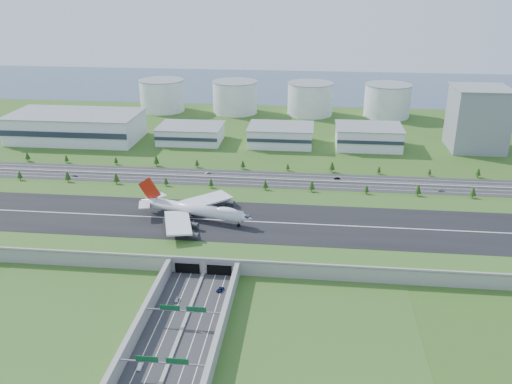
# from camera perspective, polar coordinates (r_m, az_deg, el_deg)

# --- Properties ---
(ground) EXTENTS (1200.00, 1200.00, 0.00)m
(ground) POSITION_cam_1_polar(r_m,az_deg,el_deg) (333.61, -3.85, -4.24)
(ground) COLOR #264F18
(ground) RESTS_ON ground
(airfield_deck) EXTENTS (520.00, 100.00, 9.20)m
(airfield_deck) POSITION_cam_1_polar(r_m,az_deg,el_deg) (331.75, -3.87, -3.61)
(airfield_deck) COLOR gray
(airfield_deck) RESTS_ON ground
(underpass_road) EXTENTS (38.80, 120.40, 8.00)m
(underpass_road) POSITION_cam_1_polar(r_m,az_deg,el_deg) (248.15, -7.87, -13.59)
(underpass_road) COLOR #28282B
(underpass_road) RESTS_ON ground
(sign_gantry_near) EXTENTS (38.70, 0.70, 9.80)m
(sign_gantry_near) POSITION_cam_1_polar(r_m,az_deg,el_deg) (249.63, -7.67, -12.35)
(sign_gantry_near) COLOR gray
(sign_gantry_near) RESTS_ON ground
(sign_gantry_far) EXTENTS (38.70, 0.70, 9.80)m
(sign_gantry_far) POSITION_cam_1_polar(r_m,az_deg,el_deg) (222.62, -9.84, -17.34)
(sign_gantry_far) COLOR gray
(sign_gantry_far) RESTS_ON ground
(north_expressway) EXTENTS (560.00, 36.00, 0.12)m
(north_expressway) POSITION_cam_1_polar(r_m,az_deg,el_deg) (419.89, -1.66, 1.44)
(north_expressway) COLOR #28282B
(north_expressway) RESTS_ON ground
(tree_row) EXTENTS (502.20, 48.74, 8.47)m
(tree_row) POSITION_cam_1_polar(r_m,az_deg,el_deg) (415.85, -0.28, 1.94)
(tree_row) COLOR #3D2819
(tree_row) RESTS_ON ground
(hangar_west) EXTENTS (120.00, 60.00, 25.00)m
(hangar_west) POSITION_cam_1_polar(r_m,az_deg,el_deg) (546.30, -18.42, 6.54)
(hangar_west) COLOR silver
(hangar_west) RESTS_ON ground
(hangar_mid_a) EXTENTS (58.00, 42.00, 15.00)m
(hangar_mid_a) POSITION_cam_1_polar(r_m,az_deg,el_deg) (517.09, -6.88, 6.11)
(hangar_mid_a) COLOR silver
(hangar_mid_a) RESTS_ON ground
(hangar_mid_b) EXTENTS (58.00, 42.00, 17.00)m
(hangar_mid_b) POSITION_cam_1_polar(r_m,az_deg,el_deg) (504.87, 2.62, 5.98)
(hangar_mid_b) COLOR silver
(hangar_mid_b) RESTS_ON ground
(hangar_mid_c) EXTENTS (58.00, 42.00, 19.00)m
(hangar_mid_c) POSITION_cam_1_polar(r_m,az_deg,el_deg) (506.28, 11.74, 5.70)
(hangar_mid_c) COLOR silver
(hangar_mid_c) RESTS_ON ground
(office_tower) EXTENTS (46.00, 46.00, 55.00)m
(office_tower) POSITION_cam_1_polar(r_m,az_deg,el_deg) (524.63, 22.29, 7.12)
(office_tower) COLOR gray
(office_tower) RESTS_ON ground
(fuel_tank_a) EXTENTS (50.00, 50.00, 35.00)m
(fuel_tank_a) POSITION_cam_1_polar(r_m,az_deg,el_deg) (642.46, -9.86, 9.96)
(fuel_tank_a) COLOR silver
(fuel_tank_a) RESTS_ON ground
(fuel_tank_b) EXTENTS (50.00, 50.00, 35.00)m
(fuel_tank_b) POSITION_cam_1_polar(r_m,az_deg,el_deg) (624.78, -2.22, 9.93)
(fuel_tank_b) COLOR silver
(fuel_tank_b) RESTS_ON ground
(fuel_tank_c) EXTENTS (50.00, 50.00, 35.00)m
(fuel_tank_c) POSITION_cam_1_polar(r_m,az_deg,el_deg) (618.37, 5.71, 9.72)
(fuel_tank_c) COLOR silver
(fuel_tank_c) RESTS_ON ground
(fuel_tank_d) EXTENTS (50.00, 50.00, 35.00)m
(fuel_tank_d) POSITION_cam_1_polar(r_m,az_deg,el_deg) (623.60, 13.65, 9.32)
(fuel_tank_d) COLOR silver
(fuel_tank_d) RESTS_ON ground
(bay_water) EXTENTS (1200.00, 260.00, 0.06)m
(bay_water) POSITION_cam_1_polar(r_m,az_deg,el_deg) (790.35, 2.16, 11.17)
(bay_water) COLOR #324760
(bay_water) RESTS_ON ground
(boeing_747) EXTENTS (74.68, 69.68, 23.58)m
(boeing_747) POSITION_cam_1_polar(r_m,az_deg,el_deg) (329.90, -6.45, -1.84)
(boeing_747) COLOR silver
(boeing_747) RESTS_ON airfield_deck
(car_0) EXTENTS (1.86, 4.39, 1.48)m
(car_0) POSITION_cam_1_polar(r_m,az_deg,el_deg) (269.25, -8.34, -11.15)
(car_0) COLOR #A5A6AA
(car_0) RESTS_ON ground
(car_1) EXTENTS (1.66, 4.73, 1.56)m
(car_1) POSITION_cam_1_polar(r_m,az_deg,el_deg) (232.60, -12.12, -17.48)
(car_1) COLOR white
(car_1) RESTS_ON ground
(car_2) EXTENTS (3.79, 5.67, 1.45)m
(car_2) POSITION_cam_1_polar(r_m,az_deg,el_deg) (274.96, -3.78, -10.18)
(car_2) COLOR #0E1948
(car_2) RESTS_ON ground
(car_4) EXTENTS (4.12, 2.19, 1.34)m
(car_4) POSITION_cam_1_polar(r_m,az_deg,el_deg) (446.32, -18.52, 1.64)
(car_4) COLOR #58575C
(car_4) RESTS_ON ground
(car_5) EXTENTS (4.90, 2.34, 1.55)m
(car_5) POSITION_cam_1_polar(r_m,az_deg,el_deg) (422.33, 8.51, 1.45)
(car_5) COLOR black
(car_5) RESTS_ON ground
(car_6) EXTENTS (5.53, 3.06, 1.47)m
(car_6) POSITION_cam_1_polar(r_m,az_deg,el_deg) (417.18, 18.90, 0.20)
(car_6) COLOR #A5A4A8
(car_6) RESTS_ON ground
(car_7) EXTENTS (4.97, 3.40, 1.34)m
(car_7) POSITION_cam_1_polar(r_m,az_deg,el_deg) (431.51, -5.08, 2.04)
(car_7) COLOR silver
(car_7) RESTS_ON ground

